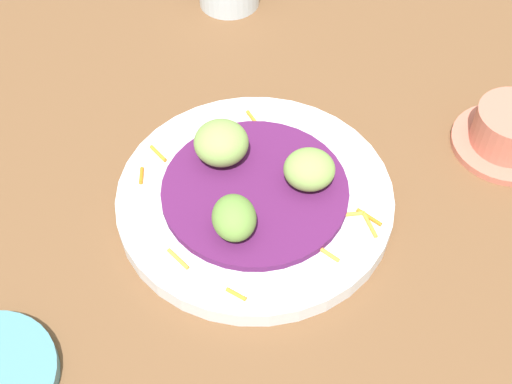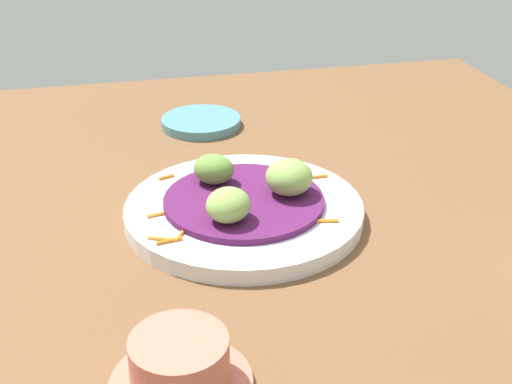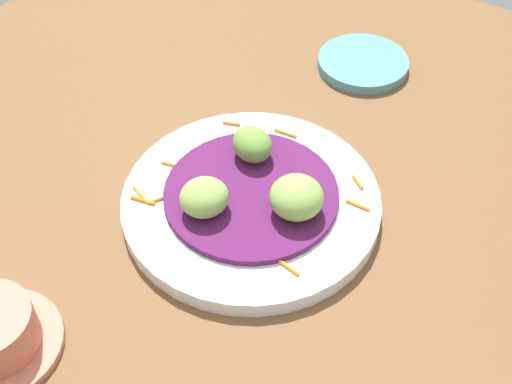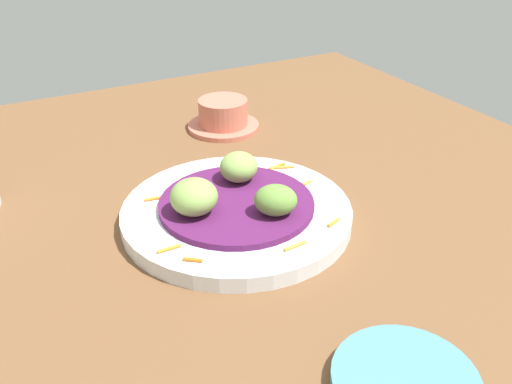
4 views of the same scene
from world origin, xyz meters
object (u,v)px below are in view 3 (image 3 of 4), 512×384
(main_plate, at_px, (251,202))
(guac_scoop_right, at_px, (296,197))
(guac_scoop_left, at_px, (252,144))
(side_plate_small, at_px, (363,63))
(guac_scoop_center, at_px, (204,197))

(main_plate, bearing_deg, guac_scoop_right, 90.07)
(guac_scoop_left, relative_size, side_plate_small, 0.41)
(main_plate, xyz_separation_m, side_plate_small, (-0.30, -0.01, -0.00))
(guac_scoop_center, xyz_separation_m, guac_scoop_right, (-0.05, 0.08, 0.00))
(guac_scoop_center, bearing_deg, main_plate, 150.07)
(guac_scoop_right, relative_size, side_plate_small, 0.46)
(main_plate, distance_m, guac_scoop_center, 0.07)
(main_plate, distance_m, side_plate_small, 0.30)
(guac_scoop_right, distance_m, side_plate_small, 0.31)
(guac_scoop_center, distance_m, side_plate_small, 0.35)
(main_plate, relative_size, guac_scoop_center, 5.46)
(main_plate, relative_size, guac_scoop_left, 5.62)
(guac_scoop_left, height_order, guac_scoop_right, guac_scoop_right)
(guac_scoop_left, xyz_separation_m, guac_scoop_right, (0.05, 0.08, 0.00))
(main_plate, xyz_separation_m, guac_scoop_left, (-0.05, -0.03, 0.04))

